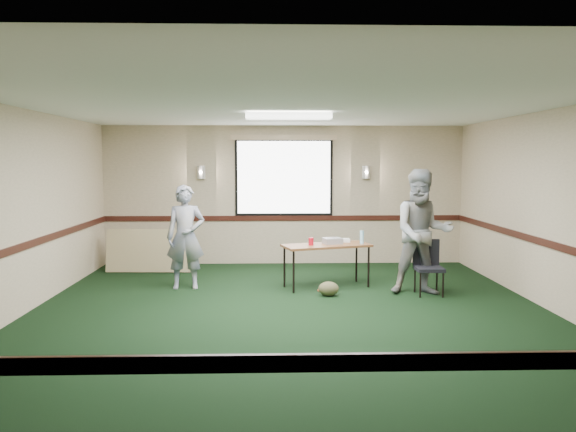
{
  "coord_description": "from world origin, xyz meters",
  "views": [
    {
      "loc": [
        -0.25,
        -6.96,
        1.99
      ],
      "look_at": [
        0.0,
        1.3,
        1.2
      ],
      "focal_mm": 35.0,
      "sensor_mm": 36.0,
      "label": 1
    }
  ],
  "objects_px": {
    "conference_chair": "(428,262)",
    "person_right": "(422,232)",
    "folding_table": "(327,248)",
    "person_left": "(186,237)",
    "projector": "(332,241)"
  },
  "relations": [
    {
      "from": "conference_chair",
      "to": "person_right",
      "type": "relative_size",
      "value": 0.43
    },
    {
      "from": "folding_table",
      "to": "person_left",
      "type": "relative_size",
      "value": 0.9
    },
    {
      "from": "conference_chair",
      "to": "person_right",
      "type": "height_order",
      "value": "person_right"
    },
    {
      "from": "folding_table",
      "to": "person_left",
      "type": "bearing_deg",
      "value": 162.81
    },
    {
      "from": "projector",
      "to": "conference_chair",
      "type": "height_order",
      "value": "conference_chair"
    },
    {
      "from": "projector",
      "to": "person_left",
      "type": "bearing_deg",
      "value": 166.75
    },
    {
      "from": "person_right",
      "to": "conference_chair",
      "type": "bearing_deg",
      "value": 19.48
    },
    {
      "from": "person_left",
      "to": "projector",
      "type": "bearing_deg",
      "value": -2.91
    },
    {
      "from": "person_left",
      "to": "person_right",
      "type": "xyz_separation_m",
      "value": [
        3.62,
        -0.52,
        0.13
      ]
    },
    {
      "from": "projector",
      "to": "person_left",
      "type": "distance_m",
      "value": 2.34
    },
    {
      "from": "projector",
      "to": "person_right",
      "type": "height_order",
      "value": "person_right"
    },
    {
      "from": "folding_table",
      "to": "conference_chair",
      "type": "relative_size",
      "value": 1.8
    },
    {
      "from": "folding_table",
      "to": "conference_chair",
      "type": "bearing_deg",
      "value": -35.56
    },
    {
      "from": "projector",
      "to": "person_left",
      "type": "relative_size",
      "value": 0.17
    },
    {
      "from": "person_left",
      "to": "person_right",
      "type": "relative_size",
      "value": 0.87
    }
  ]
}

